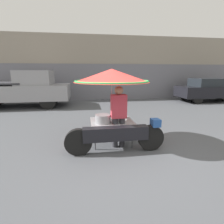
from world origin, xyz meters
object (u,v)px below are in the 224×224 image
object	(u,v)px
parked_car	(210,90)
pickup_truck	(23,89)
vendor_motorcycle_cart	(112,87)
vendor_person	(119,114)

from	to	relation	value
parked_car	pickup_truck	size ratio (longest dim) A/B	0.82
vendor_motorcycle_cart	pickup_truck	distance (m)	7.00
parked_car	vendor_motorcycle_cart	bearing A→B (deg)	-141.43
vendor_motorcycle_cart	pickup_truck	bearing A→B (deg)	124.87
pickup_truck	parked_car	bearing A→B (deg)	0.45
vendor_motorcycle_cart	parked_car	size ratio (longest dim) A/B	0.56
vendor_motorcycle_cart	pickup_truck	xyz separation A→B (m)	(-3.99, 5.73, -0.55)
parked_car	pickup_truck	world-z (taller)	pickup_truck
vendor_person	pickup_truck	size ratio (longest dim) A/B	0.30
vendor_person	pickup_truck	xyz separation A→B (m)	(-4.12, 5.94, 0.09)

